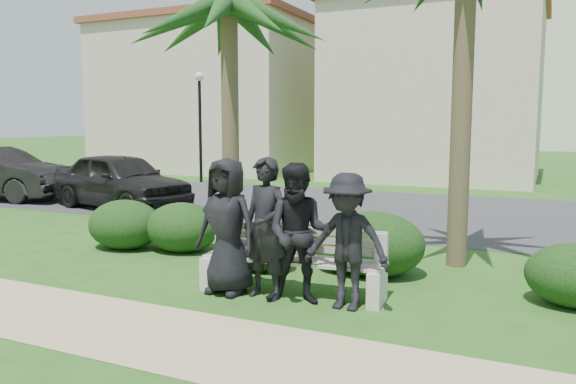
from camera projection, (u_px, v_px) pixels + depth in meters
name	position (u px, v px, depth m)	size (l,w,h in m)	color
ground	(261.00, 293.00, 7.59)	(160.00, 160.00, 0.00)	#2B5016
footpath	(182.00, 339.00, 5.97)	(30.00, 1.60, 0.01)	tan
asphalt_street	(403.00, 211.00, 14.78)	(160.00, 8.00, 0.01)	#2D2D30
stucco_bldg_left	(217.00, 97.00, 28.38)	(10.40, 8.40, 7.30)	beige
stucco_bldg_right	(438.00, 91.00, 23.76)	(8.40, 8.40, 7.30)	beige
street_lamp	(200.00, 107.00, 21.81)	(0.36, 0.36, 4.29)	black
park_bench	(293.00, 265.00, 7.52)	(2.52, 0.77, 0.87)	#AC9F90
man_a	(227.00, 226.00, 7.51)	(0.90, 0.58, 1.83)	black
man_b	(266.00, 228.00, 7.30)	(0.68, 0.44, 1.86)	black
man_c	(299.00, 234.00, 7.08)	(0.87, 0.68, 1.80)	black
man_d	(347.00, 242.00, 6.87)	(1.09, 0.63, 1.69)	black
hedge_a	(125.00, 223.00, 10.34)	(1.41, 1.17, 0.92)	black
hedge_b	(182.00, 226.00, 10.10)	(1.39, 1.15, 0.91)	black
hedge_c	(260.00, 248.00, 8.80)	(1.07, 0.88, 0.70)	black
hedge_d	(350.00, 248.00, 8.70)	(1.12, 0.92, 0.73)	black
hedge_e	(375.00, 242.00, 8.51)	(1.52, 1.26, 0.99)	black
palm_left	(229.00, 7.00, 10.22)	(3.00, 3.00, 5.37)	brown
car_a	(121.00, 181.00, 15.10)	(1.80, 4.48, 1.53)	black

